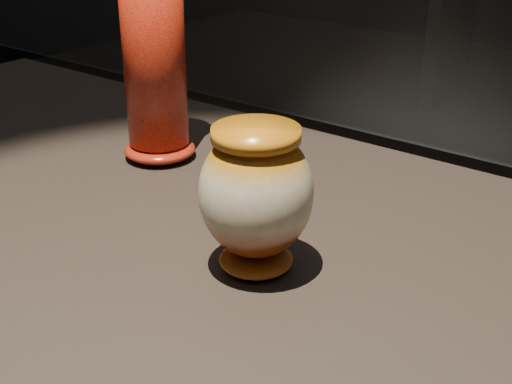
# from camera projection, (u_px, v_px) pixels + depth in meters

# --- Properties ---
(main_vase) EXTENTS (0.14, 0.14, 0.18)m
(main_vase) POSITION_uv_depth(u_px,v_px,m) (256.00, 195.00, 0.80)
(main_vase) COLOR maroon
(main_vase) RESTS_ON display_plinth
(tall_vase) EXTENTS (0.15, 0.15, 0.36)m
(tall_vase) POSITION_uv_depth(u_px,v_px,m) (154.00, 50.00, 1.09)
(tall_vase) COLOR red
(tall_vase) RESTS_ON display_plinth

